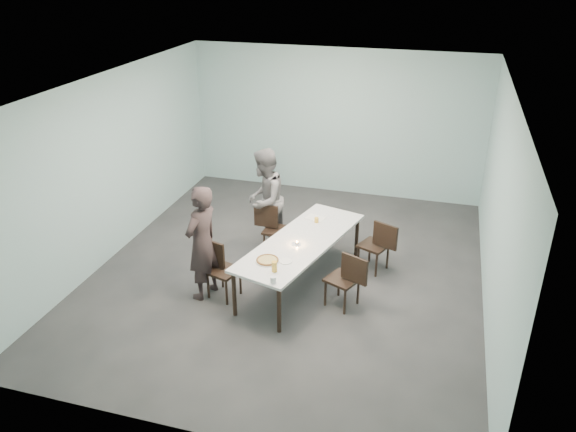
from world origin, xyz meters
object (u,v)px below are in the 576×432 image
(chair_far_left, at_px, (272,226))
(amber_tumbler, at_px, (316,220))
(chair_far_right, at_px, (378,243))
(side_plate, at_px, (286,261))
(chair_near_left, at_px, (219,265))
(diner_near, at_px, (202,243))
(table, at_px, (301,244))
(beer_glass, at_px, (274,267))
(diner_far, at_px, (264,200))
(water_tumbler, at_px, (273,280))
(chair_near_right, at_px, (347,277))
(pizza, at_px, (267,260))
(tealight, at_px, (297,243))

(chair_far_left, bearing_deg, amber_tumbler, -9.20)
(chair_far_right, height_order, side_plate, chair_far_right)
(chair_near_left, bearing_deg, diner_near, -146.44)
(table, relative_size, diner_near, 1.57)
(chair_far_right, xyz_separation_m, beer_glass, (-1.20, -1.67, 0.32))
(chair_near_left, height_order, diner_far, diner_far)
(side_plate, distance_m, water_tumbler, 0.57)
(diner_near, distance_m, beer_glass, 1.21)
(chair_near_right, xyz_separation_m, pizza, (-1.09, -0.30, 0.27))
(diner_far, bearing_deg, tealight, 39.24)
(table, bearing_deg, diner_far, 132.71)
(chair_far_right, distance_m, diner_far, 2.04)
(table, bearing_deg, water_tumbler, -92.22)
(pizza, height_order, amber_tumbler, amber_tumbler)
(water_tumbler, bearing_deg, amber_tumbler, 86.23)
(chair_near_right, xyz_separation_m, beer_glass, (-0.91, -0.53, 0.32))
(diner_near, height_order, pizza, diner_near)
(water_tumbler, height_order, amber_tumbler, water_tumbler)
(chair_near_right, distance_m, beer_glass, 1.11)
(amber_tumbler, bearing_deg, diner_near, -135.13)
(diner_far, bearing_deg, chair_near_left, -5.25)
(chair_far_right, bearing_deg, tealight, 61.34)
(chair_far_right, bearing_deg, chair_near_left, 55.83)
(side_plate, height_order, beer_glass, beer_glass)
(chair_far_right, distance_m, tealight, 1.42)
(pizza, height_order, water_tumbler, water_tumbler)
(diner_far, xyz_separation_m, amber_tumbler, (0.98, -0.31, -0.10))
(chair_far_right, bearing_deg, chair_near_right, 99.93)
(chair_near_left, xyz_separation_m, chair_near_right, (1.87, 0.20, 0.00))
(beer_glass, bearing_deg, diner_near, 167.21)
(beer_glass, distance_m, tealight, 0.84)
(tealight, bearing_deg, amber_tumbler, 82.76)
(chair_near_right, relative_size, chair_far_right, 1.00)
(tealight, relative_size, amber_tumbler, 0.70)
(tealight, bearing_deg, chair_far_right, 37.24)
(amber_tumbler, bearing_deg, beer_glass, -96.83)
(water_tumbler, bearing_deg, tealight, 88.75)
(side_plate, bearing_deg, chair_near_left, 177.85)
(chair_far_right, bearing_deg, beer_glass, 78.42)
(tealight, distance_m, amber_tumbler, 0.81)
(water_tumbler, xyz_separation_m, amber_tumbler, (0.13, 1.91, -0.01))
(water_tumbler, bearing_deg, side_plate, 89.52)
(diner_near, distance_m, side_plate, 1.26)
(chair_far_left, height_order, chair_far_right, same)
(amber_tumbler, bearing_deg, chair_near_left, -131.71)
(diner_far, bearing_deg, water_tumbler, 22.06)
(beer_glass, bearing_deg, amber_tumbler, 83.17)
(chair_near_left, height_order, chair_far_left, same)
(chair_near_left, relative_size, amber_tumbler, 10.88)
(chair_far_left, xyz_separation_m, water_tumbler, (0.67, -2.07, 0.29))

